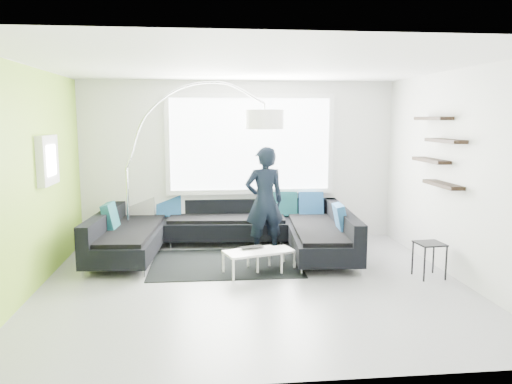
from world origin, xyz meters
TOP-DOWN VIEW (x-y plane):
  - ground at (0.00, 0.00)m, footprint 5.50×5.50m
  - room_shell at (0.04, 0.21)m, footprint 5.54×5.04m
  - sectional_sofa at (-0.30, 1.43)m, footprint 4.09×2.72m
  - rug at (-0.32, 0.95)m, footprint 2.23×1.64m
  - coffee_table at (0.18, 0.54)m, footprint 1.11×0.84m
  - arc_lamp at (-1.85, 1.86)m, footprint 2.76×1.75m
  - side_table at (2.41, 0.01)m, footprint 0.38×0.38m
  - person at (0.32, 1.40)m, footprint 0.77×0.62m
  - laptop at (0.05, 0.53)m, footprint 0.44×0.38m

SIDE VIEW (x-z plane):
  - ground at x=0.00m, z-range 0.00..0.00m
  - rug at x=-0.32m, z-range 0.00..0.01m
  - coffee_table at x=0.18m, z-range 0.00..0.32m
  - side_table at x=2.41m, z-range 0.00..0.48m
  - laptop at x=0.05m, z-range 0.32..0.35m
  - sectional_sofa at x=-0.30m, z-range -0.05..0.79m
  - person at x=0.32m, z-range 0.00..1.72m
  - arc_lamp at x=-1.85m, z-range 0.00..2.72m
  - room_shell at x=0.04m, z-range 0.40..3.22m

